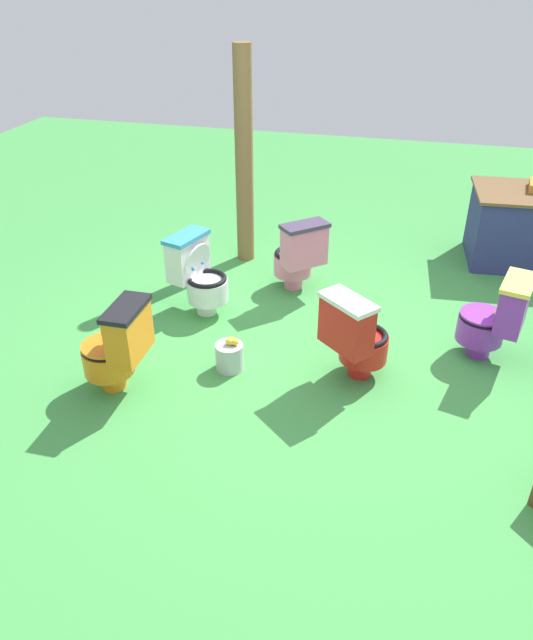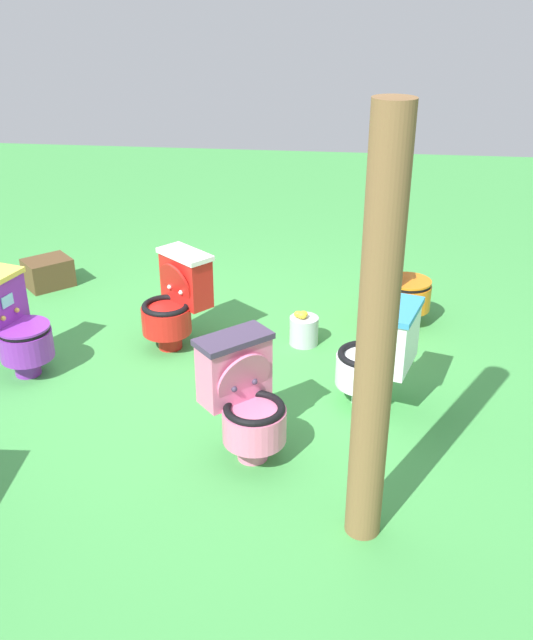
{
  "view_description": "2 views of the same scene",
  "coord_description": "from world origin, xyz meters",
  "px_view_note": "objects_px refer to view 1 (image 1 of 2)",
  "views": [
    {
      "loc": [
        0.59,
        -4.07,
        2.79
      ],
      "look_at": [
        -0.43,
        -0.12,
        0.32
      ],
      "focal_mm": 33.65,
      "sensor_mm": 36.0,
      "label": 1
    },
    {
      "loc": [
        -0.95,
        4.45,
        2.56
      ],
      "look_at": [
        -0.42,
        -0.0,
        0.38
      ],
      "focal_mm": 39.98,
      "sensor_mm": 36.0,
      "label": 2
    }
  ],
  "objects_px": {
    "wooden_post": "(244,160)",
    "toilet_purple": "(495,318)",
    "toilet_red": "(356,337)",
    "toilet_orange": "(117,347)",
    "toilet_pink": "(298,255)",
    "lemon_bucket": "(229,356)",
    "toilet_white": "(198,274)"
  },
  "relations": [
    {
      "from": "wooden_post",
      "to": "toilet_purple",
      "type": "bearing_deg",
      "value": -28.62
    },
    {
      "from": "toilet_red",
      "to": "toilet_orange",
      "type": "relative_size",
      "value": 1.0
    },
    {
      "from": "toilet_pink",
      "to": "toilet_purple",
      "type": "xyz_separation_m",
      "value": [
        1.74,
        -0.74,
        -0.0
      ]
    },
    {
      "from": "wooden_post",
      "to": "lemon_bucket",
      "type": "distance_m",
      "value": 2.26
    },
    {
      "from": "toilet_red",
      "to": "toilet_white",
      "type": "height_order",
      "value": "same"
    },
    {
      "from": "toilet_purple",
      "to": "toilet_pink",
      "type": "bearing_deg",
      "value": 81.57
    },
    {
      "from": "toilet_purple",
      "to": "toilet_orange",
      "type": "bearing_deg",
      "value": 127.26
    },
    {
      "from": "toilet_red",
      "to": "toilet_white",
      "type": "relative_size",
      "value": 1.0
    },
    {
      "from": "toilet_purple",
      "to": "toilet_white",
      "type": "bearing_deg",
      "value": 101.73
    },
    {
      "from": "toilet_pink",
      "to": "toilet_purple",
      "type": "height_order",
      "value": "same"
    },
    {
      "from": "toilet_orange",
      "to": "wooden_post",
      "type": "distance_m",
      "value": 2.55
    },
    {
      "from": "toilet_red",
      "to": "toilet_orange",
      "type": "height_order",
      "value": "same"
    },
    {
      "from": "toilet_red",
      "to": "wooden_post",
      "type": "height_order",
      "value": "wooden_post"
    },
    {
      "from": "toilet_red",
      "to": "wooden_post",
      "type": "bearing_deg",
      "value": 167.04
    },
    {
      "from": "lemon_bucket",
      "to": "wooden_post",
      "type": "bearing_deg",
      "value": 102.59
    },
    {
      "from": "toilet_pink",
      "to": "toilet_purple",
      "type": "relative_size",
      "value": 1.0
    },
    {
      "from": "toilet_purple",
      "to": "toilet_white",
      "type": "height_order",
      "value": "same"
    },
    {
      "from": "wooden_post",
      "to": "toilet_pink",
      "type": "bearing_deg",
      "value": -40.28
    },
    {
      "from": "toilet_red",
      "to": "toilet_white",
      "type": "xyz_separation_m",
      "value": [
        -1.49,
        0.68,
        0.0
      ]
    },
    {
      "from": "toilet_red",
      "to": "toilet_white",
      "type": "distance_m",
      "value": 1.64
    },
    {
      "from": "wooden_post",
      "to": "toilet_white",
      "type": "bearing_deg",
      "value": -94.27
    },
    {
      "from": "toilet_orange",
      "to": "lemon_bucket",
      "type": "distance_m",
      "value": 0.87
    },
    {
      "from": "toilet_pink",
      "to": "toilet_white",
      "type": "xyz_separation_m",
      "value": [
        -0.78,
        -0.61,
        0.0
      ]
    },
    {
      "from": "toilet_pink",
      "to": "toilet_red",
      "type": "distance_m",
      "value": 1.47
    },
    {
      "from": "toilet_orange",
      "to": "toilet_purple",
      "type": "bearing_deg",
      "value": -68.16
    },
    {
      "from": "toilet_pink",
      "to": "toilet_red",
      "type": "xyz_separation_m",
      "value": [
        0.71,
        -1.29,
        0.0
      ]
    },
    {
      "from": "toilet_pink",
      "to": "wooden_post",
      "type": "distance_m",
      "value": 1.14
    },
    {
      "from": "toilet_purple",
      "to": "wooden_post",
      "type": "bearing_deg",
      "value": 76.03
    },
    {
      "from": "toilet_white",
      "to": "toilet_red",
      "type": "bearing_deg",
      "value": 82.34
    },
    {
      "from": "toilet_purple",
      "to": "lemon_bucket",
      "type": "height_order",
      "value": "toilet_purple"
    },
    {
      "from": "toilet_purple",
      "to": "toilet_white",
      "type": "distance_m",
      "value": 2.52
    },
    {
      "from": "toilet_pink",
      "to": "toilet_orange",
      "type": "xyz_separation_m",
      "value": [
        -0.95,
        -1.86,
        -0.0
      ]
    }
  ]
}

